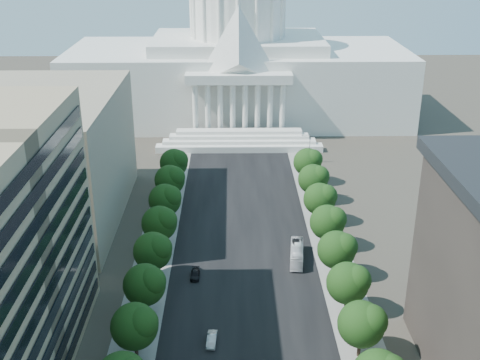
{
  "coord_description": "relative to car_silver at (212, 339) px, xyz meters",
  "views": [
    {
      "loc": [
        -2.49,
        -30.95,
        64.18
      ],
      "look_at": [
        -0.75,
        82.78,
        16.61
      ],
      "focal_mm": 45.0,
      "sensor_mm": 36.0,
      "label": 1
    }
  ],
  "objects": [
    {
      "name": "tree_l_g",
      "position": [
        -11.7,
        32.25,
        5.71
      ],
      "size": [
        7.79,
        7.6,
        9.97
      ],
      "color": "#33261C",
      "rests_on": "ground"
    },
    {
      "name": "streetlight_d",
      "position": [
        25.87,
        33.45,
        5.08
      ],
      "size": [
        2.61,
        0.44,
        9.0
      ],
      "color": "gray",
      "rests_on": "ground"
    },
    {
      "name": "capitol",
      "position": [
        5.96,
        133.34,
        19.27
      ],
      "size": [
        120.0,
        56.0,
        73.0
      ],
      "color": "white",
      "rests_on": "ground"
    },
    {
      "name": "city_bus",
      "position": [
        17.03,
        27.21,
        0.79
      ],
      "size": [
        3.81,
        11.23,
        3.07
      ],
      "primitive_type": "imported",
      "rotation": [
        0.0,
        0.0,
        -0.11
      ],
      "color": "silver",
      "rests_on": "ground"
    },
    {
      "name": "tree_l_d",
      "position": [
        -11.7,
        -3.75,
        5.71
      ],
      "size": [
        7.79,
        7.6,
        9.97
      ],
      "color": "#33261C",
      "rests_on": "ground"
    },
    {
      "name": "streetlight_f",
      "position": [
        25.87,
        83.45,
        5.08
      ],
      "size": [
        2.61,
        0.44,
        9.0
      ],
      "color": "gray",
      "rests_on": "ground"
    },
    {
      "name": "tree_l_f",
      "position": [
        -11.7,
        20.25,
        5.71
      ],
      "size": [
        7.79,
        7.6,
        9.97
      ],
      "color": "#33261C",
      "rests_on": "ground"
    },
    {
      "name": "tree_r_j",
      "position": [
        24.3,
        68.25,
        5.71
      ],
      "size": [
        7.79,
        7.6,
        9.97
      ],
      "color": "#33261C",
      "rests_on": "ground"
    },
    {
      "name": "tree_r_e",
      "position": [
        24.3,
        8.25,
        5.71
      ],
      "size": [
        7.79,
        7.6,
        9.97
      ],
      "color": "#33261C",
      "rests_on": "ground"
    },
    {
      "name": "tree_r_h",
      "position": [
        24.3,
        44.25,
        5.71
      ],
      "size": [
        7.79,
        7.6,
        9.97
      ],
      "color": "#33261C",
      "rests_on": "ground"
    },
    {
      "name": "tree_r_i",
      "position": [
        24.3,
        56.25,
        5.71
      ],
      "size": [
        7.79,
        7.6,
        9.97
      ],
      "color": "#33261C",
      "rests_on": "ground"
    },
    {
      "name": "tree_l_e",
      "position": [
        -11.7,
        8.25,
        5.71
      ],
      "size": [
        7.79,
        7.6,
        9.97
      ],
      "color": "#33261C",
      "rests_on": "ground"
    },
    {
      "name": "road_asphalt",
      "position": [
        5.96,
        38.45,
        -0.74
      ],
      "size": [
        30.0,
        260.0,
        0.01
      ],
      "primitive_type": "cube",
      "color": "black",
      "rests_on": "ground"
    },
    {
      "name": "streetlight_e",
      "position": [
        25.87,
        58.45,
        5.08
      ],
      "size": [
        2.61,
        0.44,
        9.0
      ],
      "color": "gray",
      "rests_on": "ground"
    },
    {
      "name": "office_block_left_far",
      "position": [
        -42.04,
        48.45,
        14.26
      ],
      "size": [
        38.0,
        52.0,
        30.0
      ],
      "primitive_type": "cube",
      "color": "gray",
      "rests_on": "ground"
    },
    {
      "name": "sidewalk_right",
      "position": [
        24.96,
        38.45,
        -0.74
      ],
      "size": [
        8.0,
        260.0,
        0.02
      ],
      "primitive_type": "cube",
      "color": "gray",
      "rests_on": "ground"
    },
    {
      "name": "tree_l_i",
      "position": [
        -11.7,
        56.25,
        5.71
      ],
      "size": [
        7.79,
        7.6,
        9.97
      ],
      "color": "#33261C",
      "rests_on": "ground"
    },
    {
      "name": "tree_l_j",
      "position": [
        -11.7,
        68.25,
        5.71
      ],
      "size": [
        7.79,
        7.6,
        9.97
      ],
      "color": "#33261C",
      "rests_on": "ground"
    },
    {
      "name": "tree_r_g",
      "position": [
        24.3,
        32.25,
        5.71
      ],
      "size": [
        7.79,
        7.6,
        9.97
      ],
      "color": "#33261C",
      "rests_on": "ground"
    },
    {
      "name": "tree_l_h",
      "position": [
        -11.7,
        44.25,
        5.71
      ],
      "size": [
        7.79,
        7.6,
        9.97
      ],
      "color": "#33261C",
      "rests_on": "ground"
    },
    {
      "name": "tree_r_f",
      "position": [
        24.3,
        20.25,
        5.71
      ],
      "size": [
        7.79,
        7.6,
        9.97
      ],
      "color": "#33261C",
      "rests_on": "ground"
    },
    {
      "name": "sidewalk_left",
      "position": [
        -13.04,
        38.45,
        -0.74
      ],
      "size": [
        8.0,
        260.0,
        0.02
      ],
      "primitive_type": "cube",
      "color": "gray",
      "rests_on": "ground"
    },
    {
      "name": "streetlight_c",
      "position": [
        25.87,
        8.45,
        5.08
      ],
      "size": [
        2.61,
        0.44,
        9.0
      ],
      "color": "gray",
      "rests_on": "ground"
    },
    {
      "name": "tree_r_d",
      "position": [
        24.3,
        -3.75,
        5.71
      ],
      "size": [
        7.79,
        7.6,
        9.97
      ],
      "color": "#33261C",
      "rests_on": "ground"
    },
    {
      "name": "car_silver",
      "position": [
        0.0,
        0.0,
        0.0
      ],
      "size": [
        1.88,
        4.6,
        1.48
      ],
      "primitive_type": "imported",
      "rotation": [
        0.0,
        0.0,
        -0.07
      ],
      "color": "#B3B5BB",
      "rests_on": "ground"
    },
    {
      "name": "car_dark_b",
      "position": [
        -3.89,
        20.7,
        -0.11
      ],
      "size": [
        1.81,
        4.39,
        1.27
      ],
      "primitive_type": "imported",
      "rotation": [
        0.0,
        0.0,
        -0.01
      ],
      "color": "black",
      "rests_on": "ground"
    }
  ]
}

